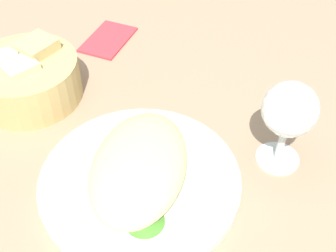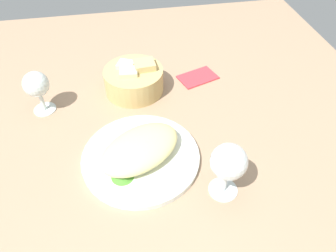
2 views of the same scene
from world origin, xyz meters
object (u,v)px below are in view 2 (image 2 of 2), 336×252
(wine_glass_near, at_px, (229,163))
(wine_glass_far, at_px, (37,86))
(plate, at_px, (141,157))
(folded_napkin, at_px, (198,77))
(bread_basket, at_px, (134,79))

(wine_glass_near, height_order, wine_glass_far, wine_glass_near)
(plate, distance_m, folded_napkin, 0.34)
(plate, bearing_deg, wine_glass_far, 137.25)
(bread_basket, height_order, folded_napkin, bread_basket)
(wine_glass_far, distance_m, folded_napkin, 0.44)
(bread_basket, xyz_separation_m, wine_glass_near, (0.14, -0.37, 0.05))
(wine_glass_near, xyz_separation_m, folded_napkin, (0.04, 0.39, -0.08))
(plate, xyz_separation_m, wine_glass_near, (0.16, -0.11, 0.08))
(wine_glass_near, height_order, folded_napkin, wine_glass_near)
(bread_basket, relative_size, folded_napkin, 1.47)
(bread_basket, relative_size, wine_glass_far, 1.39)
(plate, relative_size, wine_glass_far, 2.26)
(bread_basket, bearing_deg, plate, -93.04)
(folded_napkin, bearing_deg, wine_glass_near, -115.30)
(plate, distance_m, wine_glass_far, 0.32)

